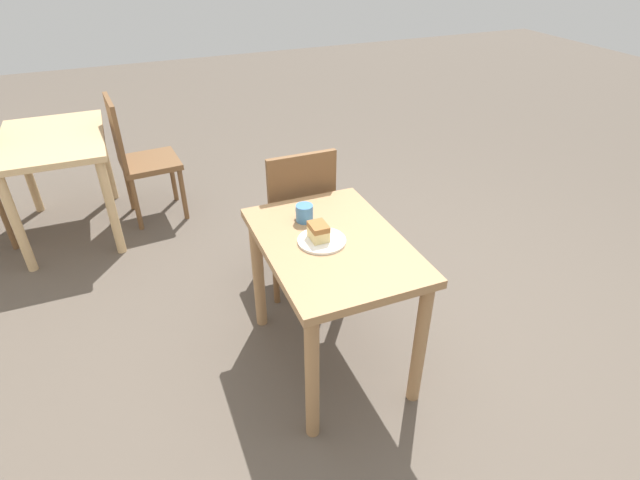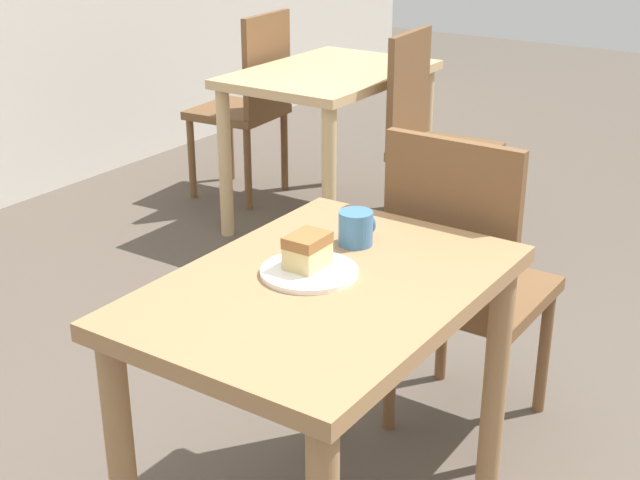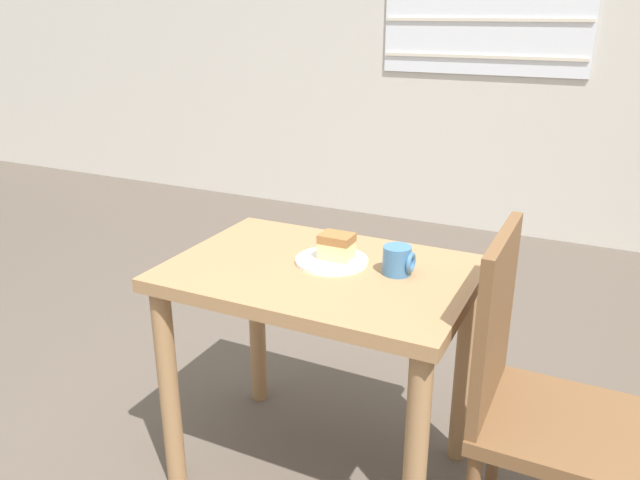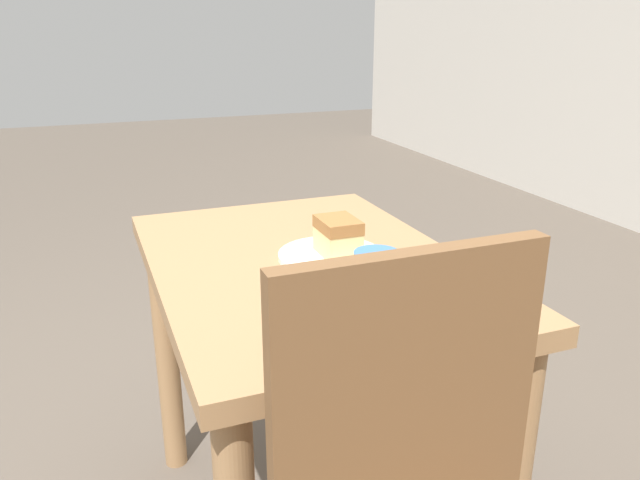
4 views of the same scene
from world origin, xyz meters
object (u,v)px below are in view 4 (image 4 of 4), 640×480
object	(u,v)px
dining_table_near	(307,317)
plate	(331,256)
coffee_mug	(377,275)
cake_slice	(338,236)

from	to	relation	value
dining_table_near	plate	world-z (taller)	plate
plate	coffee_mug	world-z (taller)	coffee_mug
plate	cake_slice	xyz separation A→B (m)	(0.01, 0.01, 0.04)
dining_table_near	cake_slice	bearing A→B (deg)	68.75
dining_table_near	cake_slice	xyz separation A→B (m)	(0.02, 0.06, 0.18)
cake_slice	coffee_mug	distance (m)	0.19
plate	cake_slice	size ratio (longest dim) A/B	2.24
coffee_mug	plate	bearing A→B (deg)	-178.60
plate	coffee_mug	size ratio (longest dim) A/B	2.44
plate	dining_table_near	bearing A→B (deg)	-104.72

